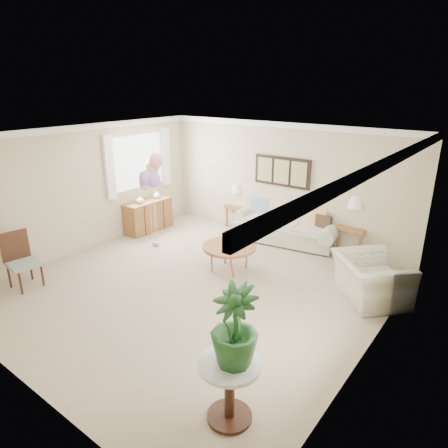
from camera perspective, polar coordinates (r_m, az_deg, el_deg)
name	(u,v)px	position (r m, az deg, el deg)	size (l,w,h in m)	color
ground_plane	(194,287)	(7.09, -4.37, -8.97)	(6.00, 6.00, 0.00)	tan
room_shell	(190,195)	(6.61, -4.91, 4.11)	(6.04, 6.04, 2.60)	#BBAF91
wall_art_triptych	(282,172)	(8.85, 8.26, 7.42)	(1.35, 0.06, 0.65)	black
sofa	(287,226)	(9.04, 9.00, -0.25)	(2.58, 1.24, 0.90)	beige
end_table_left	(237,209)	(9.84, 1.93, 2.22)	(0.49, 0.45, 0.54)	brown
end_table_right	(354,230)	(8.61, 18.02, -0.84)	(0.57, 0.52, 0.62)	brown
lamp_left	(238,189)	(9.70, 1.97, 5.01)	(0.30, 0.30, 0.53)	gray
lamp_right	(357,203)	(8.44, 18.43, 2.90)	(0.36, 0.36, 0.64)	gray
coffee_table	(229,248)	(7.47, 0.77, -3.39)	(1.00, 1.00, 0.51)	brown
decor_bowl	(230,244)	(7.46, 0.86, -2.86)	(0.24, 0.24, 0.06)	#322920
armchair	(370,279)	(6.95, 20.17, -7.45)	(1.13, 0.98, 0.73)	beige
side_table	(230,377)	(4.37, 0.81, -20.99)	(0.66, 0.66, 0.71)	silver
potted_plant	(234,326)	(4.01, 1.50, -14.37)	(0.48, 0.48, 0.86)	#1B471D
accent_chair	(21,259)	(7.74, -27.03, -4.44)	(0.54, 0.54, 0.99)	gray
credenza	(148,216)	(9.73, -10.78, 1.18)	(0.46, 1.20, 0.74)	brown
vase_white	(140,199)	(9.44, -11.91, 3.45)	(0.17, 0.17, 0.18)	silver
vase_sage	(157,195)	(9.78, -9.61, 4.17)	(0.18, 0.18, 0.19)	silver
balloon_cluster	(150,174)	(8.38, -10.47, 7.03)	(0.49, 0.49, 2.06)	gray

